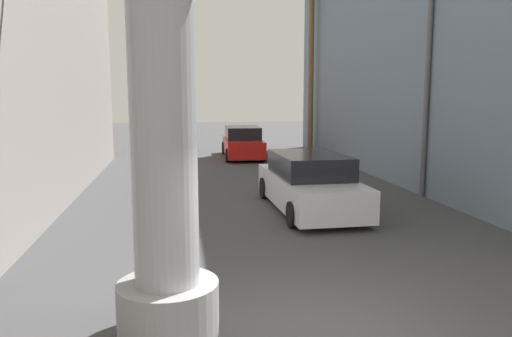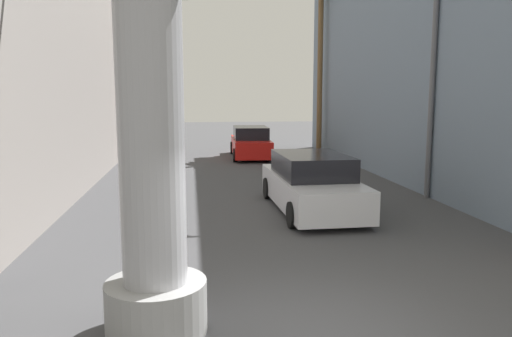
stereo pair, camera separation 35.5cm
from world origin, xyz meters
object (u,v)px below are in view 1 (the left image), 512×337
at_px(neon_sign_pole, 160,1).
at_px(street_lamp, 415,47).
at_px(palm_tree_far_right, 311,33).
at_px(traffic_light_mast, 53,41).
at_px(palm_tree_mid_left, 47,23).
at_px(pedestrian_far_left, 87,150).
at_px(car_far, 243,143).
at_px(car_lead, 309,184).

xyz_separation_m(neon_sign_pole, street_lamp, (7.22, 7.84, 0.26)).
relative_size(street_lamp, palm_tree_far_right, 0.78).
relative_size(traffic_light_mast, palm_tree_mid_left, 0.71).
height_order(traffic_light_mast, palm_tree_far_right, palm_tree_far_right).
relative_size(neon_sign_pole, traffic_light_mast, 1.65).
bearing_deg(pedestrian_far_left, palm_tree_far_right, 29.87).
xyz_separation_m(neon_sign_pole, car_far, (3.45, 18.46, -3.54)).
relative_size(traffic_light_mast, palm_tree_far_right, 0.63).
height_order(palm_tree_mid_left, palm_tree_far_right, palm_tree_far_right).
height_order(palm_tree_mid_left, pedestrian_far_left, palm_tree_mid_left).
relative_size(neon_sign_pole, pedestrian_far_left, 5.86).
bearing_deg(palm_tree_mid_left, car_lead, -17.52).
distance_m(car_lead, palm_tree_mid_left, 8.64).
xyz_separation_m(neon_sign_pole, pedestrian_far_left, (-3.30, 13.89, -3.29)).
height_order(traffic_light_mast, palm_tree_mid_left, palm_tree_mid_left).
bearing_deg(car_lead, car_far, 91.31).
bearing_deg(traffic_light_mast, pedestrian_far_left, 96.51).
distance_m(car_lead, car_far, 11.81).
xyz_separation_m(car_lead, palm_tree_far_right, (3.64, 13.37, 5.64)).
distance_m(palm_tree_far_right, pedestrian_far_left, 13.44).
height_order(neon_sign_pole, car_lead, neon_sign_pole).
relative_size(traffic_light_mast, pedestrian_far_left, 3.56).
bearing_deg(neon_sign_pole, car_lead, 60.75).
distance_m(traffic_light_mast, car_lead, 7.28).
distance_m(car_far, palm_tree_mid_left, 12.55).
distance_m(car_far, pedestrian_far_left, 8.16).
xyz_separation_m(traffic_light_mast, car_lead, (5.92, 2.47, -3.44)).
xyz_separation_m(palm_tree_far_right, pedestrian_far_left, (-10.67, -6.13, -5.40)).
bearing_deg(street_lamp, palm_tree_mid_left, 174.37).
bearing_deg(car_far, street_lamp, -70.46).
distance_m(car_far, palm_tree_far_right, 7.04).
height_order(neon_sign_pole, traffic_light_mast, neon_sign_pole).
bearing_deg(palm_tree_far_right, car_far, -158.22).
relative_size(palm_tree_mid_left, pedestrian_far_left, 5.01).
xyz_separation_m(traffic_light_mast, palm_tree_mid_left, (-1.17, 4.71, 0.96)).
bearing_deg(car_far, palm_tree_far_right, 21.78).
height_order(car_lead, palm_tree_mid_left, palm_tree_mid_left).
xyz_separation_m(car_far, palm_tree_mid_left, (-6.82, -9.57, 4.40)).
bearing_deg(car_lead, palm_tree_far_right, 74.76).
xyz_separation_m(car_lead, pedestrian_far_left, (-7.03, 7.24, 0.24)).
bearing_deg(palm_tree_mid_left, street_lamp, -5.63).
bearing_deg(neon_sign_pole, traffic_light_mast, 117.71).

